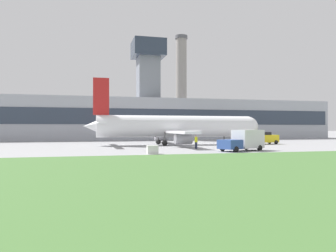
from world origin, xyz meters
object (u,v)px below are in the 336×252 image
(airplane, at_px, (174,127))
(ground_crew_person, at_px, (196,142))
(baggage_truck, at_px, (244,140))
(pushback_tug, at_px, (266,139))

(airplane, distance_m, ground_crew_person, 10.51)
(baggage_truck, bearing_deg, pushback_tug, 51.03)
(airplane, distance_m, pushback_tug, 16.26)
(baggage_truck, xyz_separation_m, ground_crew_person, (-4.46, 5.02, -0.33))
(pushback_tug, relative_size, baggage_truck, 0.61)
(pushback_tug, distance_m, ground_crew_person, 18.28)
(airplane, relative_size, ground_crew_person, 16.25)
(airplane, bearing_deg, ground_crew_person, -88.79)
(airplane, bearing_deg, pushback_tug, -4.33)
(airplane, xyz_separation_m, ground_crew_person, (0.22, -10.30, -2.07))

